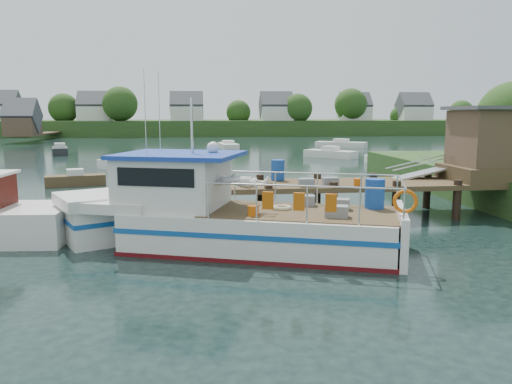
{
  "coord_description": "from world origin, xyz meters",
  "views": [
    {
      "loc": [
        -3.13,
        -19.58,
        4.16
      ],
      "look_at": [
        -1.0,
        -1.5,
        1.3
      ],
      "focal_mm": 35.0,
      "sensor_mm": 36.0,
      "label": 1
    }
  ],
  "objects": [
    {
      "name": "moored_c",
      "position": [
        14.36,
        21.47,
        0.35
      ],
      "size": [
        6.3,
        2.94,
        0.96
      ],
      "rotation": [
        0.0,
        0.0,
        -0.33
      ],
      "color": "silver",
      "rests_on": "ground"
    },
    {
      "name": "dock",
      "position": [
        6.51,
        0.01,
        2.24
      ],
      "size": [
        16.6,
        3.0,
        4.78
      ],
      "color": "#4C3B24",
      "rests_on": "ground"
    },
    {
      "name": "moored_rowboat",
      "position": [
        -10.26,
        10.4,
        0.36
      ],
      "size": [
        3.52,
        1.92,
        0.97
      ],
      "rotation": [
        0.0,
        0.0,
        -0.28
      ],
      "color": "#4C3B24",
      "rests_on": "ground"
    },
    {
      "name": "moored_e",
      "position": [
        -17.25,
        33.99,
        0.44
      ],
      "size": [
        2.51,
        4.52,
        1.19
      ],
      "rotation": [
        0.0,
        0.0,
        0.43
      ],
      "color": "black",
      "rests_on": "ground"
    },
    {
      "name": "far_shore",
      "position": [
        0.01,
        82.37,
        2.1
      ],
      "size": [
        140.0,
        42.55,
        9.22
      ],
      "color": "#2C4A1E",
      "rests_on": "ground"
    },
    {
      "name": "lobster_boat",
      "position": [
        -2.55,
        -4.27,
        1.0
      ],
      "size": [
        11.31,
        6.29,
        5.53
      ],
      "rotation": [
        0.0,
        0.0,
        -0.33
      ],
      "color": "silver",
      "rests_on": "ground"
    },
    {
      "name": "moored_b",
      "position": [
        9.5,
        26.87,
        0.42
      ],
      "size": [
        4.73,
        4.88,
        1.12
      ],
      "rotation": [
        0.0,
        0.0,
        -0.21
      ],
      "color": "silver",
      "rests_on": "ground"
    },
    {
      "name": "moored_a",
      "position": [
        -7.79,
        20.68,
        0.41
      ],
      "size": [
        6.03,
        5.34,
        1.11
      ],
      "rotation": [
        0.0,
        0.0,
        0.31
      ],
      "color": "silver",
      "rests_on": "ground"
    },
    {
      "name": "moored_d",
      "position": [
        0.63,
        41.77,
        0.35
      ],
      "size": [
        2.4,
        5.7,
        0.94
      ],
      "rotation": [
        0.0,
        0.0,
        -0.43
      ],
      "color": "silver",
      "rests_on": "ground"
    },
    {
      "name": "ground_plane",
      "position": [
        0.0,
        0.0,
        0.0
      ],
      "size": [
        160.0,
        160.0,
        0.0
      ],
      "primitive_type": "plane",
      "color": "black"
    },
    {
      "name": "moored_far",
      "position": [
        14.88,
        41.71,
        0.39
      ],
      "size": [
        6.46,
        5.04,
        1.06
      ],
      "rotation": [
        0.0,
        0.0,
        -0.28
      ],
      "color": "silver",
      "rests_on": "ground"
    }
  ]
}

